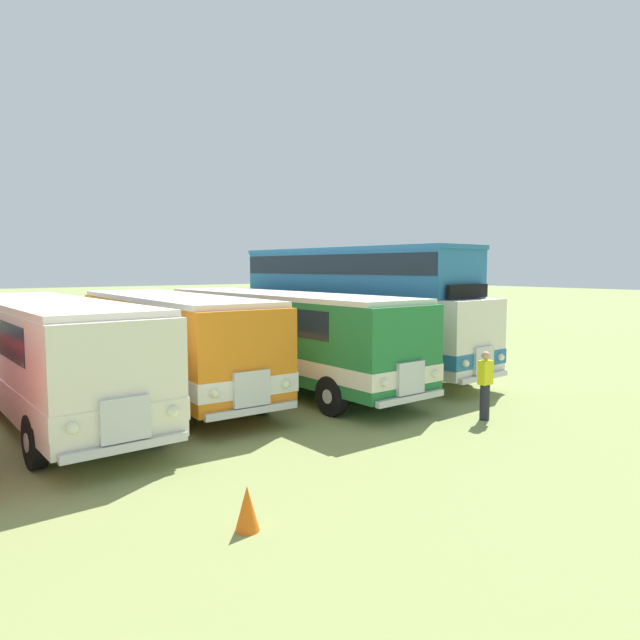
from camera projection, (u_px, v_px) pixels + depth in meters
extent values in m
cube|color=silver|center=(48.00, 352.00, 14.31)|extent=(2.69, 10.61, 2.30)
cube|color=silver|center=(49.00, 375.00, 14.36)|extent=(2.73, 10.65, 0.44)
cube|color=#19232D|center=(43.00, 327.00, 14.57)|extent=(2.68, 8.21, 0.76)
cube|color=#19232D|center=(121.00, 349.00, 10.18)|extent=(2.20, 0.14, 0.90)
cube|color=silver|center=(125.00, 419.00, 10.21)|extent=(0.90, 0.14, 0.80)
cube|color=silver|center=(127.00, 447.00, 10.23)|extent=(2.30, 0.18, 0.16)
sphere|color=#EAEACC|center=(173.00, 412.00, 10.76)|extent=(0.22, 0.22, 0.22)
sphere|color=#EAEACC|center=(73.00, 428.00, 9.64)|extent=(0.22, 0.22, 0.22)
cube|color=silver|center=(46.00, 303.00, 14.20)|extent=(2.64, 10.21, 0.14)
cylinder|color=black|center=(152.00, 421.00, 12.26)|extent=(0.30, 1.04, 1.04)
cylinder|color=silver|center=(159.00, 420.00, 12.35)|extent=(0.03, 0.36, 0.36)
cylinder|color=black|center=(35.00, 441.00, 10.83)|extent=(0.30, 1.04, 1.04)
cylinder|color=silver|center=(26.00, 443.00, 10.74)|extent=(0.03, 0.36, 0.36)
cylinder|color=black|center=(61.00, 373.00, 17.85)|extent=(0.30, 1.04, 1.04)
cylinder|color=silver|center=(66.00, 372.00, 17.94)|extent=(0.03, 0.36, 0.36)
cube|color=orange|center=(171.00, 339.00, 16.82)|extent=(2.93, 9.95, 2.30)
cube|color=white|center=(171.00, 359.00, 16.87)|extent=(2.97, 9.99, 0.44)
cube|color=#19232D|center=(166.00, 318.00, 17.09)|extent=(2.85, 7.55, 0.76)
cube|color=#19232D|center=(249.00, 333.00, 12.79)|extent=(2.20, 0.20, 0.90)
cube|color=silver|center=(252.00, 388.00, 12.81)|extent=(0.90, 0.16, 0.80)
cube|color=silver|center=(253.00, 411.00, 12.84)|extent=(2.30, 0.24, 0.16)
sphere|color=#EAEACC|center=(286.00, 384.00, 13.32)|extent=(0.22, 0.22, 0.22)
sphere|color=#EAEACC|center=(215.00, 394.00, 12.29)|extent=(0.22, 0.22, 0.22)
cube|color=white|center=(170.00, 298.00, 16.70)|extent=(2.87, 9.54, 0.14)
cylinder|color=black|center=(261.00, 394.00, 14.87)|extent=(0.33, 1.05, 1.04)
cylinder|color=silver|center=(266.00, 393.00, 14.96)|extent=(0.04, 0.36, 0.36)
cylinder|color=black|center=(176.00, 406.00, 13.56)|extent=(0.33, 1.05, 1.04)
cylinder|color=silver|center=(170.00, 407.00, 13.47)|extent=(0.04, 0.36, 0.36)
cylinder|color=black|center=(171.00, 361.00, 20.13)|extent=(0.33, 1.05, 1.04)
cylinder|color=silver|center=(175.00, 361.00, 20.21)|extent=(0.04, 0.36, 0.36)
cylinder|color=black|center=(104.00, 368.00, 18.82)|extent=(0.33, 1.05, 1.04)
cylinder|color=silver|center=(99.00, 368.00, 18.73)|extent=(0.04, 0.36, 0.36)
cube|color=#237538|center=(281.00, 333.00, 18.40)|extent=(2.60, 11.21, 2.30)
cube|color=silver|center=(281.00, 351.00, 18.45)|extent=(2.64, 11.25, 0.44)
cube|color=#19232D|center=(274.00, 314.00, 18.66)|extent=(2.61, 8.81, 0.76)
cube|color=#19232D|center=(408.00, 327.00, 14.00)|extent=(2.20, 0.12, 0.90)
cube|color=silver|center=(411.00, 378.00, 14.03)|extent=(0.90, 0.13, 0.80)
cube|color=silver|center=(411.00, 398.00, 14.05)|extent=(2.30, 0.16, 0.16)
sphere|color=#EAEACC|center=(435.00, 374.00, 14.57)|extent=(0.22, 0.22, 0.22)
sphere|color=#EAEACC|center=(385.00, 383.00, 13.47)|extent=(0.22, 0.22, 0.22)
cube|color=silver|center=(281.00, 295.00, 18.29)|extent=(2.56, 10.81, 0.14)
cylinder|color=black|center=(395.00, 385.00, 16.08)|extent=(0.29, 1.04, 1.04)
cylinder|color=silver|center=(399.00, 384.00, 16.17)|extent=(0.02, 0.36, 0.36)
cylinder|color=black|center=(332.00, 396.00, 14.67)|extent=(0.29, 1.04, 1.04)
cylinder|color=silver|center=(327.00, 397.00, 14.58)|extent=(0.02, 0.36, 0.36)
cylinder|color=black|center=(251.00, 352.00, 22.19)|extent=(0.29, 1.04, 1.04)
cylinder|color=silver|center=(254.00, 352.00, 22.28)|extent=(0.02, 0.36, 0.36)
cylinder|color=black|center=(196.00, 358.00, 20.78)|extent=(0.29, 1.04, 1.04)
cylinder|color=silver|center=(192.00, 358.00, 20.69)|extent=(0.02, 0.36, 0.36)
cube|color=silver|center=(357.00, 326.00, 20.69)|extent=(3.08, 10.65, 2.30)
cube|color=teal|center=(356.00, 342.00, 20.75)|extent=(3.12, 10.69, 0.44)
cube|color=#19232D|center=(349.00, 309.00, 20.94)|extent=(2.97, 8.25, 0.76)
cube|color=#19232D|center=(481.00, 317.00, 16.70)|extent=(2.20, 0.22, 0.90)
cube|color=silver|center=(483.00, 360.00, 16.74)|extent=(0.91, 0.17, 0.80)
cube|color=silver|center=(484.00, 377.00, 16.76)|extent=(2.30, 0.27, 0.16)
sphere|color=#EAEACC|center=(501.00, 357.00, 17.31)|extent=(0.22, 0.22, 0.22)
sphere|color=#EAEACC|center=(466.00, 363.00, 16.14)|extent=(0.22, 0.22, 0.22)
cube|color=teal|center=(352.00, 273.00, 20.71)|extent=(2.93, 9.74, 1.50)
cube|color=teal|center=(352.00, 250.00, 20.63)|extent=(2.99, 9.85, 0.14)
cube|color=#19232D|center=(352.00, 265.00, 20.68)|extent=(2.96, 9.65, 0.68)
cube|color=black|center=(468.00, 291.00, 17.01)|extent=(1.90, 0.22, 0.40)
cylinder|color=black|center=(459.00, 368.00, 18.78)|extent=(0.34, 1.05, 1.04)
cylinder|color=silver|center=(462.00, 367.00, 18.88)|extent=(0.04, 0.36, 0.36)
cylinder|color=black|center=(414.00, 376.00, 17.29)|extent=(0.34, 1.05, 1.04)
cylinder|color=silver|center=(411.00, 377.00, 17.19)|extent=(0.04, 0.36, 0.36)
cylinder|color=black|center=(319.00, 345.00, 24.16)|extent=(0.34, 1.05, 1.04)
cylinder|color=silver|center=(321.00, 345.00, 24.26)|extent=(0.04, 0.36, 0.36)
cylinder|color=black|center=(274.00, 350.00, 22.67)|extent=(0.34, 1.05, 1.04)
cylinder|color=silver|center=(271.00, 351.00, 22.57)|extent=(0.04, 0.36, 0.36)
cone|color=orange|center=(247.00, 508.00, 8.27)|extent=(0.36, 0.36, 0.67)
cylinder|color=#23232D|center=(485.00, 402.00, 14.28)|extent=(0.24, 0.24, 0.90)
cube|color=yellow|center=(485.00, 372.00, 14.22)|extent=(0.36, 0.22, 0.60)
sphere|color=tan|center=(486.00, 356.00, 14.18)|extent=(0.22, 0.22, 0.22)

